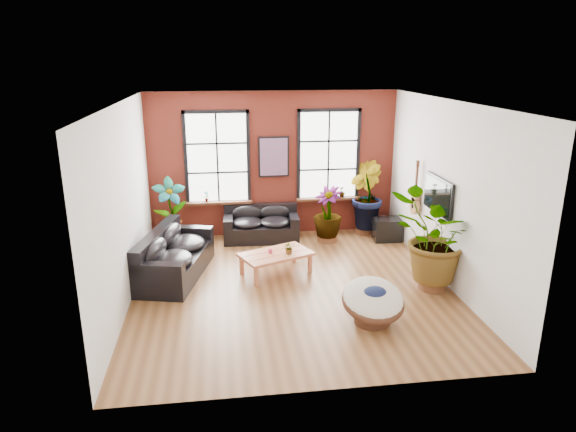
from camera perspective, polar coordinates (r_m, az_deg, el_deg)
name	(u,v)px	position (r m, az deg, el deg)	size (l,w,h in m)	color
room	(291,198)	(9.55, 0.36, 2.04)	(6.04, 6.54, 3.54)	brown
sofa_back	(261,225)	(12.43, -3.01, -0.96)	(1.82, 0.95, 0.82)	black
sofa_left	(173,256)	(10.61, -12.67, -4.36)	(1.51, 2.51, 0.93)	black
coffee_table	(276,255)	(10.44, -1.36, -4.40)	(1.60, 1.29, 0.54)	#C66D47
papasan_chair	(373,301)	(8.69, 9.42, -9.28)	(1.09, 1.10, 0.78)	#4F2C1C
poster	(274,157)	(12.44, -1.60, 6.59)	(0.74, 0.06, 0.98)	black
tv_wall_unit	(431,197)	(10.81, 15.62, 2.09)	(0.13, 1.86, 1.20)	black
media_box	(387,229)	(12.63, 10.92, -1.45)	(0.68, 0.59, 0.54)	black
pot_back_left	(173,237)	(12.43, -12.69, -2.30)	(0.54, 0.54, 0.36)	brown
pot_back_right	(365,227)	(13.03, 8.52, -1.20)	(0.60, 0.60, 0.33)	brown
pot_right_wall	(432,280)	(10.23, 15.75, -6.84)	(0.66, 0.66, 0.37)	brown
pot_mid	(327,234)	(12.38, 4.39, -2.04)	(0.62, 0.62, 0.34)	brown
floor_plant_back_left	(170,209)	(12.24, -12.94, 0.81)	(0.77, 0.52, 1.46)	#224A13
floor_plant_back_right	(365,195)	(12.83, 8.55, 2.33)	(0.92, 0.74, 1.68)	#224A13
floor_plant_right_wall	(435,239)	(9.89, 16.01, -2.43)	(1.57, 1.36, 1.75)	#224A13
floor_plant_mid	(328,212)	(12.18, 4.44, 0.45)	(0.67, 0.67, 1.20)	#224A13
table_plant	(289,248)	(10.34, 0.15, -3.54)	(0.23, 0.20, 0.26)	#224A13
sill_plant_left	(206,196)	(12.53, -9.06, 2.16)	(0.14, 0.10, 0.27)	#224A13
sill_plant_right	(342,192)	(12.88, 6.01, 2.70)	(0.15, 0.15, 0.27)	#224A13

